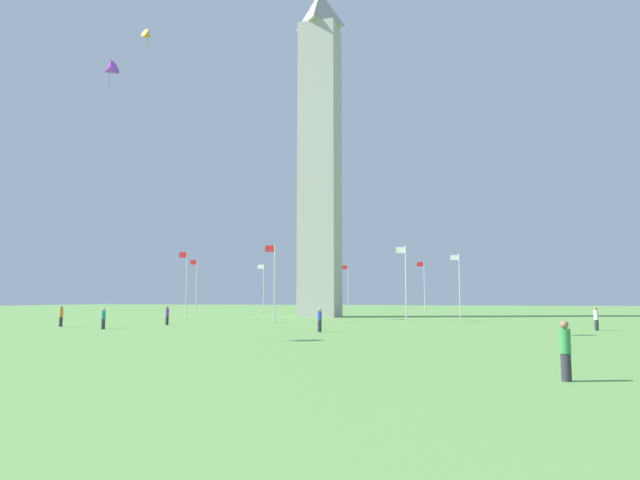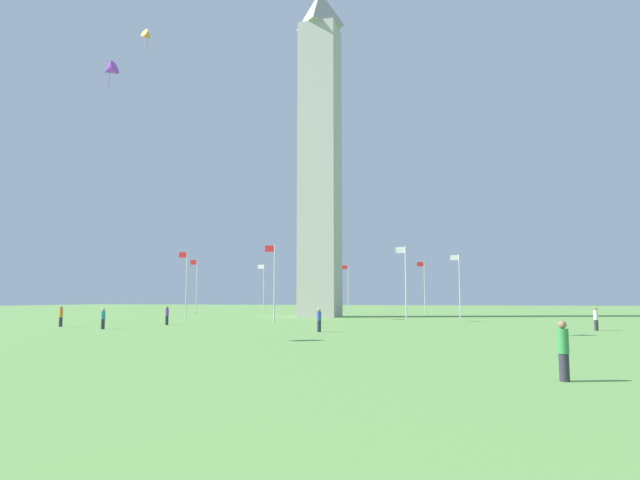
% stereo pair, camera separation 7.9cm
% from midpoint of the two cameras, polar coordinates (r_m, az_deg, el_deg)
% --- Properties ---
extents(ground_plane, '(260.00, 260.00, 0.00)m').
position_cam_midpoint_polar(ground_plane, '(73.96, 0.03, -7.84)').
color(ground_plane, '#609347').
extents(obelisk_monument, '(4.95, 4.95, 45.00)m').
position_cam_midpoint_polar(obelisk_monument, '(76.60, 0.03, 9.24)').
color(obelisk_monument, '#B7B2A8').
rests_on(obelisk_monument, ground).
extents(flagpole_n, '(1.12, 0.14, 7.92)m').
position_cam_midpoint_polar(flagpole_n, '(80.45, -12.46, -4.45)').
color(flagpole_n, silver).
rests_on(flagpole_n, ground).
extents(flagpole_ne, '(1.12, 0.14, 7.92)m').
position_cam_midpoint_polar(flagpole_ne, '(66.82, -13.45, -4.15)').
color(flagpole_ne, silver).
rests_on(flagpole_ne, ground).
extents(flagpole_e, '(1.12, 0.14, 7.92)m').
position_cam_midpoint_polar(flagpole_e, '(56.87, -4.68, -4.00)').
color(flagpole_e, silver).
rests_on(flagpole_e, ground).
extents(flagpole_se, '(1.12, 0.14, 7.92)m').
position_cam_midpoint_polar(flagpole_se, '(59.17, 8.72, -4.03)').
color(flagpole_se, silver).
rests_on(flagpole_se, ground).
extents(flagpole_s, '(1.12, 0.14, 7.92)m').
position_cam_midpoint_polar(flagpole_s, '(71.47, 14.02, -4.24)').
color(flagpole_s, silver).
rests_on(flagpole_s, ground).
extents(flagpole_sw, '(1.12, 0.14, 7.92)m').
position_cam_midpoint_polar(flagpole_sw, '(84.35, 10.60, -4.55)').
color(flagpole_sw, silver).
rests_on(flagpole_sw, ground).
extents(flagpole_w, '(1.12, 0.14, 7.92)m').
position_cam_midpoint_polar(flagpole_w, '(91.35, 2.89, -4.75)').
color(flagpole_w, silver).
rests_on(flagpole_w, ground).
extents(flagpole_nw, '(1.12, 0.14, 7.92)m').
position_cam_midpoint_polar(flagpole_nw, '(89.88, -5.75, -4.70)').
color(flagpole_nw, silver).
rests_on(flagpole_nw, ground).
extents(person_orange_shirt, '(0.32, 0.32, 1.76)m').
position_cam_midpoint_polar(person_orange_shirt, '(53.17, -24.85, -7.07)').
color(person_orange_shirt, '#2D2D38').
rests_on(person_orange_shirt, ground).
extents(person_blue_shirt, '(0.32, 0.32, 1.72)m').
position_cam_midpoint_polar(person_blue_shirt, '(40.83, -0.04, -8.15)').
color(person_blue_shirt, '#2D2D38').
rests_on(person_blue_shirt, ground).
extents(person_teal_shirt, '(0.32, 0.32, 1.66)m').
position_cam_midpoint_polar(person_teal_shirt, '(47.59, -21.18, -7.48)').
color(person_teal_shirt, '#2D2D38').
rests_on(person_teal_shirt, ground).
extents(person_purple_shirt, '(0.32, 0.32, 1.72)m').
position_cam_midpoint_polar(person_purple_shirt, '(53.26, -15.29, -7.43)').
color(person_purple_shirt, '#2D2D38').
rests_on(person_purple_shirt, ground).
extents(person_white_shirt, '(0.32, 0.32, 1.76)m').
position_cam_midpoint_polar(person_white_shirt, '(47.27, 26.33, -7.21)').
color(person_white_shirt, '#2D2D38').
rests_on(person_white_shirt, ground).
extents(person_green_shirt, '(0.32, 0.32, 1.76)m').
position_cam_midpoint_polar(person_green_shirt, '(18.19, 23.67, -10.31)').
color(person_green_shirt, '#2D2D38').
rests_on(person_green_shirt, ground).
extents(kite_orange_delta, '(1.33, 1.45, 2.00)m').
position_cam_midpoint_polar(kite_orange_delta, '(65.97, -17.13, 19.28)').
color(kite_orange_delta, orange).
extents(kite_purple_delta, '(1.94, 1.66, 3.18)m').
position_cam_midpoint_polar(kite_purple_delta, '(71.46, -20.62, 15.92)').
color(kite_purple_delta, purple).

